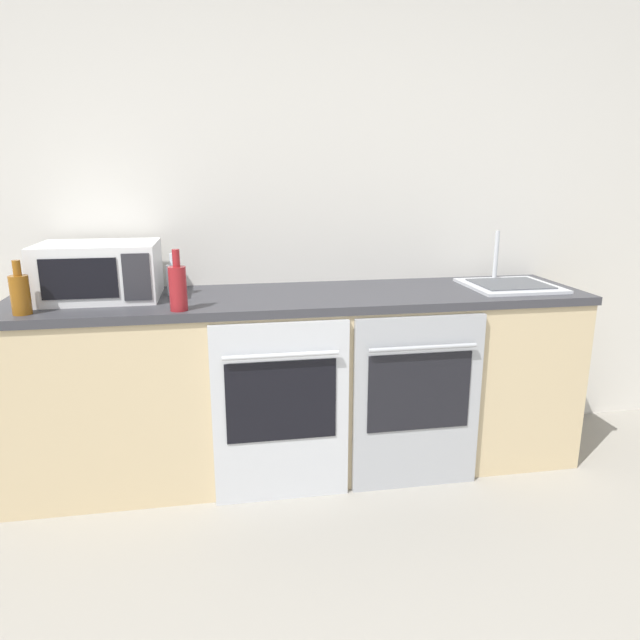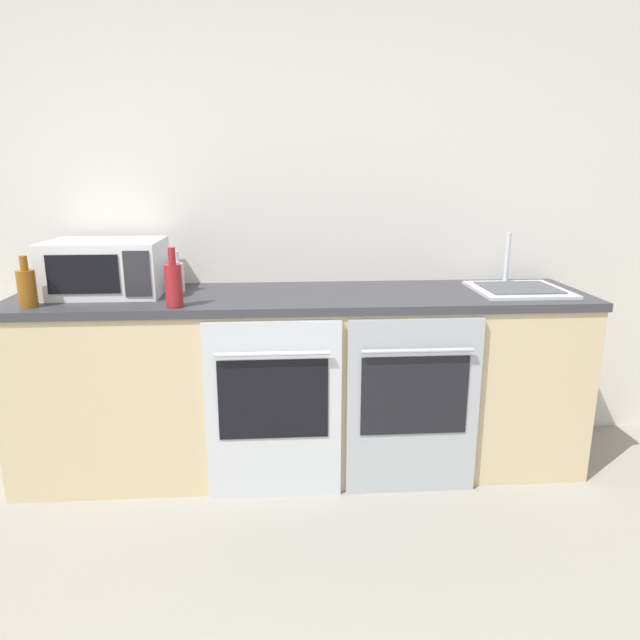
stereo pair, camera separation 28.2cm
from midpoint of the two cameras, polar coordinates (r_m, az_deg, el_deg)
name	(u,v)px [view 2 (the right image)]	position (r m, az deg, el deg)	size (l,w,h in m)	color
wall_back	(299,208)	(3.07, 0.58, 11.17)	(10.00, 0.06, 2.60)	silver
counter_back	(303,380)	(2.91, 1.06, -6.10)	(2.79, 0.64, 0.91)	#D1B789
oven_left	(274,411)	(2.61, -1.55, -9.11)	(0.62, 0.06, 0.85)	silver
oven_right	(413,407)	(2.71, 12.30, -8.54)	(0.62, 0.06, 0.85)	#A8AAAF
microwave	(106,267)	(2.89, -18.01, 5.00)	(0.53, 0.39, 0.26)	silver
bottle_red	(174,284)	(2.53, -11.37, 3.53)	(0.08, 0.08, 0.26)	maroon
bottle_clear	(177,276)	(2.86, -11.37, 4.29)	(0.07, 0.07, 0.20)	silver
bottle_amber	(27,287)	(2.73, -24.70, 2.97)	(0.08, 0.08, 0.23)	#8C5114
sink	(518,288)	(3.06, 21.74, 2.98)	(0.44, 0.43, 0.27)	silver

